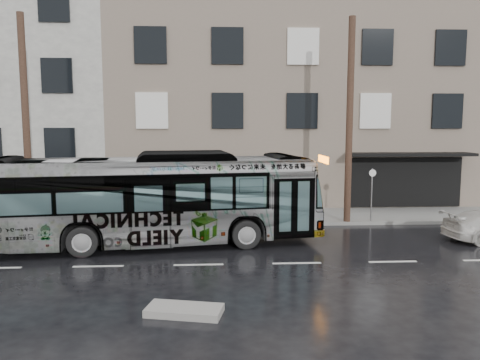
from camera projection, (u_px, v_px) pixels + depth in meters
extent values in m
plane|color=black|center=(201.00, 245.00, 17.58)|extent=(120.00, 120.00, 0.00)
cube|color=gray|center=(204.00, 217.00, 22.43)|extent=(90.00, 3.60, 0.15)
cube|color=#7B6D5F|center=(285.00, 109.00, 29.78)|extent=(20.00, 12.00, 11.00)
cylinder|color=#4A3025|center=(350.00, 121.00, 20.64)|extent=(0.30, 0.30, 9.00)
cylinder|color=#4A3025|center=(26.00, 121.00, 19.90)|extent=(0.30, 0.30, 9.00)
cylinder|color=slate|center=(372.00, 195.00, 21.09)|extent=(0.06, 0.06, 2.40)
imported|color=#B2B2B2|center=(153.00, 199.00, 17.48)|extent=(12.77, 4.57, 3.48)
cube|color=#9D9C95|center=(184.00, 310.00, 11.16)|extent=(1.93, 1.17, 0.18)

